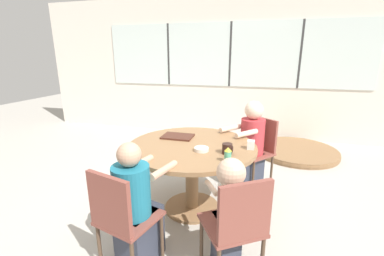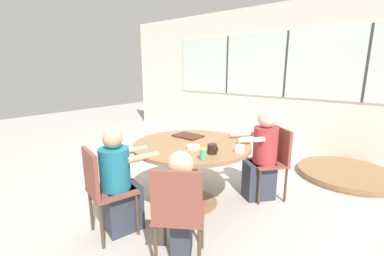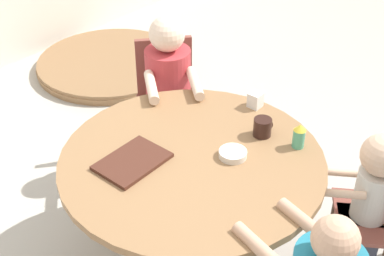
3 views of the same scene
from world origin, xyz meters
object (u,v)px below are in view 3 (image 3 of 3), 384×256
Objects in this scene: coffee_mug at (263,127)px; folded_table_stack at (111,63)px; chair_for_woman_green_shirt at (166,91)px; sippy_cup at (299,135)px; milk_carton_small at (255,100)px; person_toddler at (364,210)px; bowl_white_shallow at (233,154)px; person_woman_green_shirt at (170,105)px.

folded_table_stack is at bearing 67.70° from coffee_mug.
sippy_cup is (-0.25, -1.15, 0.29)m from chair_for_woman_green_shirt.
sippy_cup is 0.43m from milk_carton_small.
person_toddler is 0.74m from bowl_white_shallow.
bowl_white_shallow is at bearing 102.65° from person_woman_green_shirt.
milk_carton_small is at bearing 132.93° from person_woman_green_shirt.
person_woman_green_shirt is 1.42m from person_toddler.
person_woman_green_shirt is 8.23× the size of sippy_cup.
milk_carton_small is 0.62× the size of bowl_white_shallow.
sippy_cup is at bearing 117.90° from chair_for_woman_green_shirt.
milk_carton_small reaches higher than bowl_white_shallow.
milk_carton_small is 0.06× the size of folded_table_stack.
bowl_white_shallow is at bearing 178.46° from coffee_mug.
person_toddler reaches higher than folded_table_stack.
folded_table_stack is at bearing -75.96° from chair_for_woman_green_shirt.
bowl_white_shallow is (-0.54, -0.95, 0.24)m from chair_for_woman_green_shirt.
chair_for_woman_green_shirt is 1.03m from coffee_mug.
bowl_white_shallow is (-0.46, -0.18, -0.03)m from milk_carton_small.
chair_for_woman_green_shirt is 1.55m from person_toddler.
coffee_mug is at bearing -112.30° from folded_table_stack.
sippy_cup reaches higher than folded_table_stack.
person_woman_green_shirt is at bearing 62.35° from bowl_white_shallow.
person_toddler is at bearing -80.67° from coffee_mug.
person_toddler is 6.75× the size of bowl_white_shallow.
person_woman_green_shirt is at bearing 90.00° from chair_for_woman_green_shirt.
person_woman_green_shirt is 11.03× the size of coffee_mug.
person_toddler is at bearing -98.09° from milk_carton_small.
person_toddler reaches higher than bowl_white_shallow.
folded_table_stack is at bearing 70.86° from milk_carton_small.
sippy_cup is at bearing -110.02° from folded_table_stack.
chair_for_woman_green_shirt is 0.81m from milk_carton_small.
milk_carton_small is (0.18, 0.39, -0.03)m from sippy_cup.
bowl_white_shallow is (-0.28, 0.21, -0.05)m from sippy_cup.
milk_carton_small is at bearing 65.46° from sippy_cup.
coffee_mug is 0.72× the size of bowl_white_shallow.
sippy_cup is 0.35m from bowl_white_shallow.
chair_for_woman_green_shirt reaches higher than coffee_mug.
person_woman_green_shirt is 0.89m from coffee_mug.
person_toddler is (-0.19, -1.54, -0.03)m from chair_for_woman_green_shirt.
sippy_cup is at bearing 66.57° from person_toddler.
milk_carton_small is (0.11, 0.77, 0.30)m from person_toddler.
chair_for_woman_green_shirt reaches higher than folded_table_stack.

